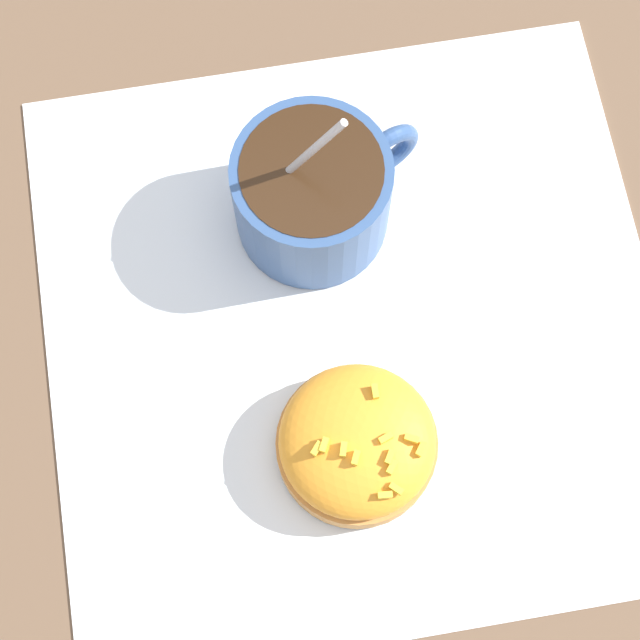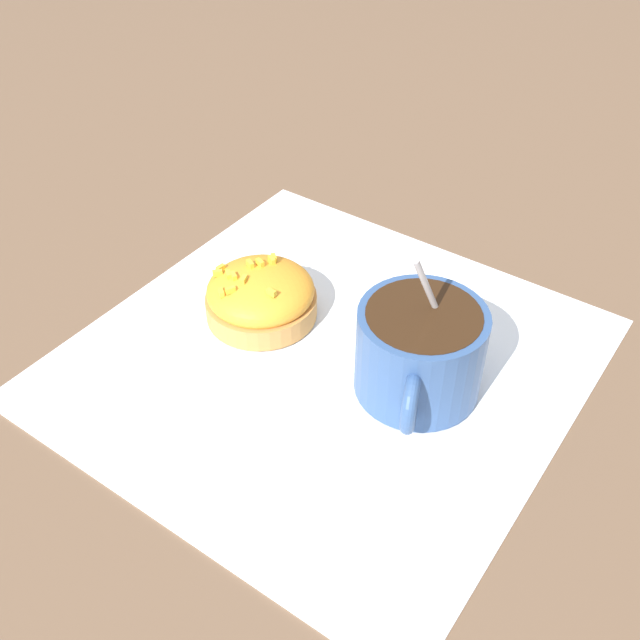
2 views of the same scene
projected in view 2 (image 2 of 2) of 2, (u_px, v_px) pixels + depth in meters
The scene contains 4 objects.
ground_plane at pixel (326, 360), 0.52m from camera, with size 3.00×3.00×0.00m, color brown.
paper_napkin at pixel (326, 358), 0.52m from camera, with size 0.34×0.34×0.00m.
coffee_cup at pixel (420, 350), 0.48m from camera, with size 0.08×0.11×0.11m.
frosted_pastry at pixel (261, 296), 0.55m from camera, with size 0.08×0.08×0.04m.
Camera 2 is at (-0.20, 0.32, 0.36)m, focal length 42.00 mm.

